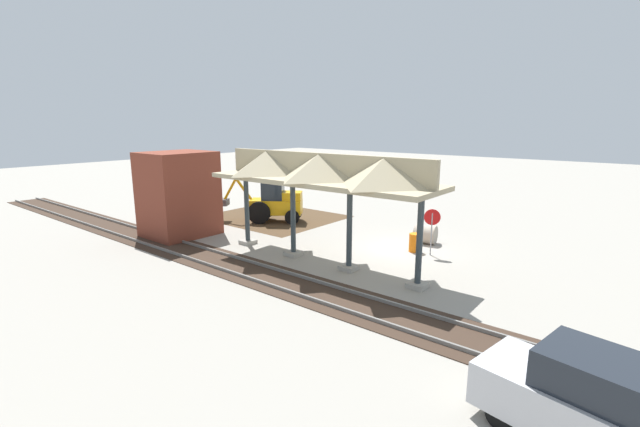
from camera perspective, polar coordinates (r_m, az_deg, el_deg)
ground_plane at (r=21.64m, az=10.54°, el=-4.73°), size 120.00×120.00×0.00m
dirt_work_zone at (r=28.59m, az=-6.11°, el=-0.45°), size 8.12×7.00×0.01m
platform_canopy at (r=18.48m, az=-0.03°, el=5.75°), size 10.77×3.20×4.90m
rail_tracks at (r=16.28m, az=-1.14°, el=-10.17°), size 60.00×2.58×0.15m
stop_sign at (r=20.66m, az=14.70°, el=-1.14°), size 0.70×0.35×2.23m
backhoe at (r=27.04m, az=-6.17°, el=1.54°), size 4.98×3.98×2.82m
dirt_mound at (r=29.92m, az=-6.39°, el=0.10°), size 4.65×4.65×2.16m
concrete_pipe at (r=22.89m, az=13.87°, el=-2.69°), size 1.20×1.13×0.97m
brick_utility_building at (r=24.77m, az=-18.32°, el=2.47°), size 3.08×3.53×4.62m
distant_parked_car at (r=10.24m, az=32.99°, el=-20.67°), size 4.45×2.48×1.98m
traffic_barrel at (r=21.32m, az=12.52°, el=-3.82°), size 0.56×0.56×0.90m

